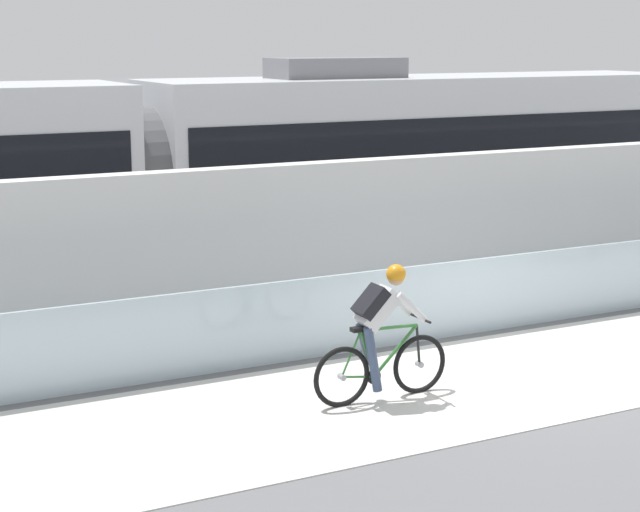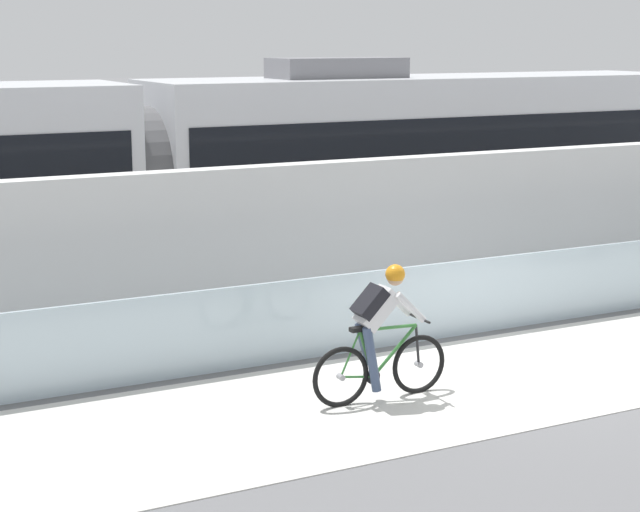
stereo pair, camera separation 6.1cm
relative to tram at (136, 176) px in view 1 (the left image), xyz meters
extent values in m
plane|color=slate|center=(2.95, -6.85, -1.89)|extent=(200.00, 200.00, 0.00)
cube|color=silver|center=(2.95, -6.85, -1.89)|extent=(32.00, 3.20, 0.01)
cube|color=silver|center=(2.95, -5.00, -1.35)|extent=(32.00, 0.05, 1.09)
cube|color=silver|center=(2.95, -3.20, -0.71)|extent=(32.00, 0.36, 2.36)
cube|color=#595654|center=(2.95, -0.72, -1.89)|extent=(32.00, 0.08, 0.01)
cube|color=#595654|center=(2.95, 0.72, -1.89)|extent=(32.00, 0.08, 0.01)
cube|color=#232326|center=(-2.22, 0.00, -1.53)|extent=(1.40, 1.88, 0.20)
cylinder|color=black|center=(-2.22, -0.72, -1.59)|extent=(0.60, 0.10, 0.60)
cube|color=silver|center=(5.76, 0.00, 0.01)|extent=(11.00, 2.50, 3.10)
cube|color=black|center=(5.76, 0.00, 0.36)|extent=(10.56, 2.54, 1.04)
cube|color=orange|center=(5.76, 0.00, -1.36)|extent=(10.78, 2.53, 0.28)
cube|color=slate|center=(3.78, 0.00, 1.74)|extent=(2.40, 1.10, 0.36)
cube|color=#232326|center=(2.24, 0.00, -1.53)|extent=(1.40, 1.88, 0.20)
cylinder|color=black|center=(2.24, -0.72, -1.59)|extent=(0.60, 0.10, 0.60)
cylinder|color=black|center=(2.24, 0.72, -1.59)|extent=(0.60, 0.10, 0.60)
cube|color=#232326|center=(9.28, 0.00, -1.53)|extent=(1.40, 1.88, 0.20)
cylinder|color=black|center=(9.28, -0.72, -1.59)|extent=(0.60, 0.10, 0.60)
cylinder|color=black|center=(9.28, 0.72, -1.59)|extent=(0.60, 0.10, 0.60)
cube|color=black|center=(11.21, 0.00, 0.01)|extent=(0.16, 2.54, 2.94)
cylinder|color=#59595B|center=(0.01, 0.00, 0.01)|extent=(0.60, 2.30, 2.30)
torus|color=black|center=(1.28, -6.85, -1.53)|extent=(0.72, 0.06, 0.72)
cylinder|color=#99999E|center=(1.28, -6.85, -1.53)|extent=(0.07, 0.10, 0.07)
torus|color=black|center=(0.23, -6.85, -1.53)|extent=(0.72, 0.06, 0.72)
cylinder|color=#99999E|center=(0.23, -6.85, -1.53)|extent=(0.07, 0.10, 0.07)
cylinder|color=#337233|center=(0.94, -6.85, -1.32)|extent=(0.60, 0.04, 0.58)
cylinder|color=#337233|center=(0.56, -6.85, -1.30)|extent=(0.22, 0.04, 0.59)
cylinder|color=#337233|center=(0.85, -6.85, -1.03)|extent=(0.76, 0.04, 0.07)
cylinder|color=#337233|center=(0.44, -6.85, -1.56)|extent=(0.43, 0.03, 0.09)
cylinder|color=#337233|center=(0.35, -6.85, -1.27)|extent=(0.27, 0.02, 0.53)
cylinder|color=black|center=(1.25, -6.85, -1.29)|extent=(0.08, 0.03, 0.49)
cube|color=black|center=(0.47, -6.85, -0.99)|extent=(0.24, 0.10, 0.05)
cylinder|color=black|center=(1.23, -6.85, -0.94)|extent=(0.03, 0.58, 0.03)
cylinder|color=#262628|center=(0.65, -6.85, -1.59)|extent=(0.18, 0.02, 0.18)
cube|color=silver|center=(0.69, -6.85, -0.78)|extent=(0.50, 0.28, 0.51)
cube|color=black|center=(0.60, -6.85, -0.69)|extent=(0.38, 0.30, 0.38)
sphere|color=tan|center=(0.93, -6.85, -0.43)|extent=(0.20, 0.20, 0.20)
sphere|color=orange|center=(0.93, -6.85, -0.40)|extent=(0.23, 0.23, 0.23)
cylinder|color=silver|center=(1.05, -7.01, -0.77)|extent=(0.41, 0.08, 0.41)
cylinder|color=silver|center=(1.05, -6.69, -0.77)|extent=(0.41, 0.08, 0.41)
cylinder|color=#384766|center=(0.58, -6.94, -1.35)|extent=(0.25, 0.11, 0.79)
cylinder|color=#384766|center=(0.58, -6.76, -1.21)|extent=(0.25, 0.11, 0.52)
camera|label=1|loc=(-5.21, -16.90, 2.27)|focal=58.79mm
camera|label=2|loc=(-5.16, -16.93, 2.27)|focal=58.79mm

